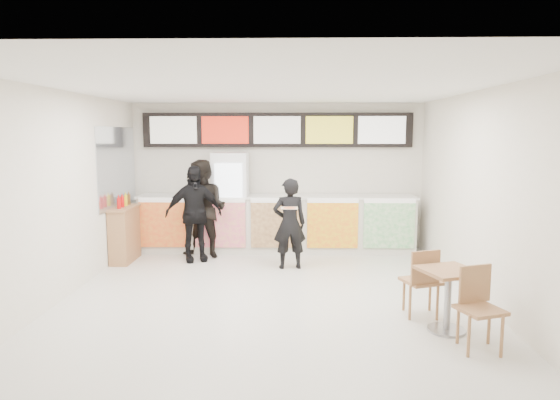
{
  "coord_description": "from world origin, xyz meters",
  "views": [
    {
      "loc": [
        0.31,
        -6.86,
        2.38
      ],
      "look_at": [
        0.11,
        1.2,
        1.3
      ],
      "focal_mm": 32.0,
      "sensor_mm": 36.0,
      "label": 1
    }
  ],
  "objects_px": {
    "cafe_table": "(448,288)",
    "condiment_ledge": "(125,233)",
    "customer_left": "(204,209)",
    "service_counter": "(277,223)",
    "customer_main": "(289,224)",
    "drinks_fridge": "(231,202)",
    "customer_mid": "(194,214)"
  },
  "relations": [
    {
      "from": "drinks_fridge",
      "to": "cafe_table",
      "type": "relative_size",
      "value": 1.24
    },
    {
      "from": "condiment_ledge",
      "to": "customer_left",
      "type": "bearing_deg",
      "value": 13.26
    },
    {
      "from": "customer_left",
      "to": "cafe_table",
      "type": "distance_m",
      "value": 5.07
    },
    {
      "from": "customer_left",
      "to": "cafe_table",
      "type": "relative_size",
      "value": 1.17
    },
    {
      "from": "customer_mid",
      "to": "cafe_table",
      "type": "relative_size",
      "value": 1.11
    },
    {
      "from": "cafe_table",
      "to": "drinks_fridge",
      "type": "bearing_deg",
      "value": 107.66
    },
    {
      "from": "customer_main",
      "to": "condiment_ledge",
      "type": "bearing_deg",
      "value": -16.44
    },
    {
      "from": "customer_main",
      "to": "condiment_ledge",
      "type": "height_order",
      "value": "customer_main"
    },
    {
      "from": "condiment_ledge",
      "to": "customer_main",
      "type": "bearing_deg",
      "value": -7.83
    },
    {
      "from": "customer_left",
      "to": "condiment_ledge",
      "type": "bearing_deg",
      "value": -150.02
    },
    {
      "from": "customer_main",
      "to": "customer_mid",
      "type": "distance_m",
      "value": 1.85
    },
    {
      "from": "cafe_table",
      "to": "condiment_ledge",
      "type": "distance_m",
      "value": 5.96
    },
    {
      "from": "service_counter",
      "to": "customer_main",
      "type": "height_order",
      "value": "customer_main"
    },
    {
      "from": "service_counter",
      "to": "drinks_fridge",
      "type": "height_order",
      "value": "drinks_fridge"
    },
    {
      "from": "customer_mid",
      "to": "service_counter",
      "type": "bearing_deg",
      "value": 6.3
    },
    {
      "from": "customer_left",
      "to": "service_counter",
      "type": "bearing_deg",
      "value": 38.17
    },
    {
      "from": "cafe_table",
      "to": "condiment_ledge",
      "type": "xyz_separation_m",
      "value": [
        -5.01,
        3.24,
        -0.01
      ]
    },
    {
      "from": "drinks_fridge",
      "to": "cafe_table",
      "type": "height_order",
      "value": "drinks_fridge"
    },
    {
      "from": "customer_left",
      "to": "cafe_table",
      "type": "xyz_separation_m",
      "value": [
        3.57,
        -3.58,
        -0.41
      ]
    },
    {
      "from": "drinks_fridge",
      "to": "customer_mid",
      "type": "relative_size",
      "value": 1.11
    },
    {
      "from": "service_counter",
      "to": "customer_left",
      "type": "distance_m",
      "value": 1.53
    },
    {
      "from": "customer_main",
      "to": "cafe_table",
      "type": "distance_m",
      "value": 3.42
    },
    {
      "from": "drinks_fridge",
      "to": "customer_main",
      "type": "height_order",
      "value": "drinks_fridge"
    },
    {
      "from": "drinks_fridge",
      "to": "customer_left",
      "type": "relative_size",
      "value": 1.06
    },
    {
      "from": "customer_main",
      "to": "condiment_ledge",
      "type": "distance_m",
      "value": 3.13
    },
    {
      "from": "customer_main",
      "to": "customer_mid",
      "type": "xyz_separation_m",
      "value": [
        -1.79,
        0.48,
        0.09
      ]
    },
    {
      "from": "drinks_fridge",
      "to": "condiment_ledge",
      "type": "xyz_separation_m",
      "value": [
        -1.89,
        -0.9,
        -0.48
      ]
    },
    {
      "from": "condiment_ledge",
      "to": "service_counter",
      "type": "bearing_deg",
      "value": 17.36
    },
    {
      "from": "customer_left",
      "to": "condiment_ledge",
      "type": "xyz_separation_m",
      "value": [
        -1.44,
        -0.34,
        -0.42
      ]
    },
    {
      "from": "customer_main",
      "to": "customer_mid",
      "type": "relative_size",
      "value": 0.89
    },
    {
      "from": "cafe_table",
      "to": "condiment_ledge",
      "type": "height_order",
      "value": "condiment_ledge"
    },
    {
      "from": "cafe_table",
      "to": "service_counter",
      "type": "bearing_deg",
      "value": 98.57
    }
  ]
}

